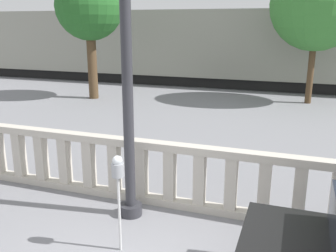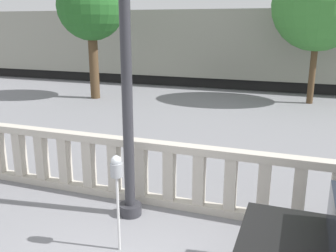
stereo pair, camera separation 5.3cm
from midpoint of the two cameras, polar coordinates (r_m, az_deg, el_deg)
The scene contains 7 objects.
balustrade at distance 6.85m, azimuth 2.69°, elevation -7.77°, with size 12.48×0.24×1.23m.
lamppost at distance 6.07m, azimuth -6.33°, elevation 15.79°, with size 0.40×0.40×6.39m.
parking_meter at distance 5.43m, azimuth -7.55°, elevation -7.32°, with size 0.18×0.18×1.51m.
train_near at distance 21.18m, azimuth 2.09°, elevation 12.10°, with size 24.76×2.67×4.57m.
train_far at distance 32.39m, azimuth 15.01°, elevation 12.27°, with size 18.45×2.72×4.01m.
tree_left at distance 16.78m, azimuth 22.16°, elevation 16.84°, with size 3.74×3.74×5.92m.
tree_right at distance 17.11m, azimuth -11.58°, elevation 17.32°, with size 2.92×2.92×5.47m.
Camera 2 is at (1.85, -3.42, 3.31)m, focal length 40.00 mm.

